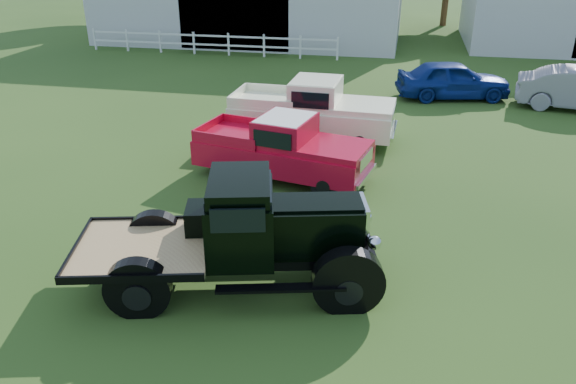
% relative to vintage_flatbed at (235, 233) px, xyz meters
% --- Properties ---
extents(ground, '(120.00, 120.00, 0.00)m').
position_rel_vintage_flatbed_xyz_m(ground, '(0.37, 1.00, -1.15)').
color(ground, '#264215').
extents(fence_rail, '(14.20, 0.16, 1.20)m').
position_rel_vintage_flatbed_xyz_m(fence_rail, '(-7.63, 21.00, -0.55)').
color(fence_rail, white).
rests_on(fence_rail, ground).
extents(vintage_flatbed, '(6.17, 3.62, 2.29)m').
position_rel_vintage_flatbed_xyz_m(vintage_flatbed, '(0.00, 0.00, 0.00)').
color(vintage_flatbed, black).
rests_on(vintage_flatbed, ground).
extents(red_pickup, '(5.27, 2.92, 1.82)m').
position_rel_vintage_flatbed_xyz_m(red_pickup, '(-0.23, 5.29, -0.24)').
color(red_pickup, red).
rests_on(red_pickup, ground).
extents(white_pickup, '(5.53, 2.34, 2.00)m').
position_rel_vintage_flatbed_xyz_m(white_pickup, '(0.08, 8.52, -0.15)').
color(white_pickup, '#F2F2C9').
rests_on(white_pickup, ground).
extents(misc_car_blue, '(4.80, 2.73, 1.54)m').
position_rel_vintage_flatbed_xyz_m(misc_car_blue, '(4.90, 14.67, -0.38)').
color(misc_car_blue, navy).
rests_on(misc_car_blue, ground).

